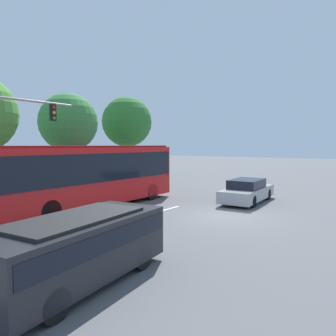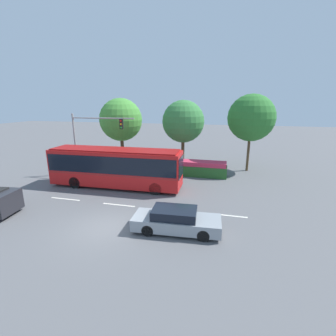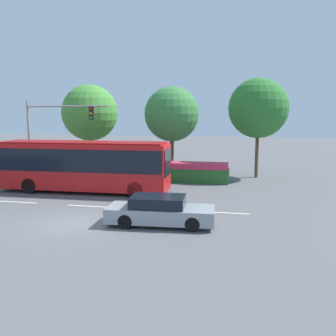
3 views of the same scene
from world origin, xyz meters
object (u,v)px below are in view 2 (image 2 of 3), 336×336
traffic_light_pole (90,135)px  street_tree_left (121,120)px  sedan_foreground (176,220)px  street_tree_centre (183,122)px  street_tree_right (251,118)px  city_bus (116,166)px

traffic_light_pole → street_tree_left: street_tree_left is taller
sedan_foreground → street_tree_centre: street_tree_centre is taller
traffic_light_pole → street_tree_right: size_ratio=0.80×
city_bus → sedan_foreground: 8.93m
sedan_foreground → traffic_light_pole: (-10.22, 8.52, 3.41)m
traffic_light_pole → street_tree_centre: (8.06, 5.10, 0.98)m
street_tree_right → street_tree_left: bearing=-175.9°
city_bus → sedan_foreground: size_ratio=2.26×
traffic_light_pole → street_tree_left: size_ratio=0.84×
city_bus → street_tree_centre: 9.31m
sedan_foreground → street_tree_centre: size_ratio=0.68×
street_tree_right → sedan_foreground: bearing=-108.6°
sedan_foreground → street_tree_right: bearing=67.6°
street_tree_left → street_tree_centre: street_tree_left is taller
traffic_light_pole → street_tree_right: 15.96m
city_bus → traffic_light_pole: size_ratio=1.77×
sedan_foreground → traffic_light_pole: 13.73m
city_bus → traffic_light_pole: (-3.73, 2.51, 2.18)m
sedan_foreground → traffic_light_pole: size_ratio=0.79×
traffic_light_pole → street_tree_right: bearing=20.1°
traffic_light_pole → city_bus: bearing=-34.0°
city_bus → street_tree_left: (-2.53, 6.99, 3.27)m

